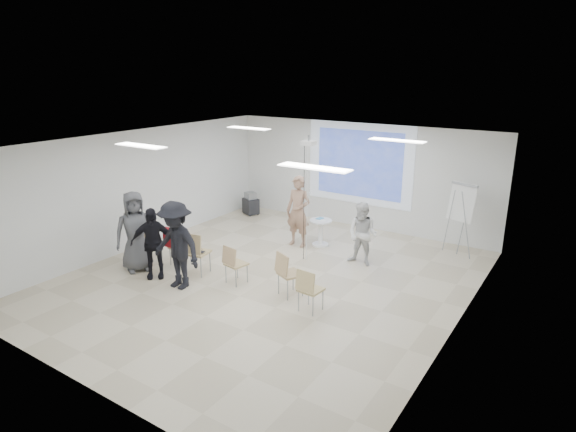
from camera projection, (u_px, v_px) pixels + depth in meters
The scene contains 30 objects.
floor at pixel (268, 281), 10.60m from camera, with size 8.00×9.00×0.10m, color beige.
ceiling at pixel (266, 141), 9.69m from camera, with size 8.00×9.00×0.10m, color white.
wall_back at pixel (360, 176), 13.78m from camera, with size 8.00×0.10×3.00m, color silver.
wall_left at pixel (138, 189), 12.27m from camera, with size 0.10×9.00×3.00m, color silver.
wall_right at pixel (464, 253), 8.02m from camera, with size 0.10×9.00×3.00m, color silver.
projection_halo at pixel (359, 164), 13.63m from camera, with size 3.20×0.01×2.30m, color silver.
projection_image at pixel (359, 164), 13.62m from camera, with size 2.60×0.01×1.90m, color #344CB1.
pedestal_table at pixel (321, 231), 12.49m from camera, with size 0.66×0.66×0.72m.
player_left at pixel (298, 207), 12.32m from camera, with size 0.76×0.52×2.09m, color tan.
player_right at pixel (363, 231), 11.16m from camera, with size 0.80×0.64×1.66m, color white.
controller_left at pixel (309, 193), 12.32m from camera, with size 0.04×0.12×0.04m, color silver.
controller_right at pixel (361, 215), 11.37m from camera, with size 0.04×0.13×0.04m, color silver.
chair_far_left at pixel (149, 240), 11.52m from camera, with size 0.48×0.50×0.84m.
chair_left_mid at pixel (177, 245), 11.19m from camera, with size 0.43×0.46×0.88m.
chair_left_inner at pixel (195, 250), 10.65m from camera, with size 0.55×0.58×1.00m.
chair_center at pixel (234, 262), 10.22m from camera, with size 0.47×0.50×0.86m.
chair_right_inner at pixel (287, 271), 9.65m from camera, with size 0.59×0.61×0.94m.
chair_right_far at pixel (309, 287), 9.01m from camera, with size 0.44×0.47×0.88m.
red_jacket at pixel (172, 238), 11.01m from camera, with size 0.47×0.11×0.45m, color maroon.
laptop at pixel (198, 251), 10.76m from camera, with size 0.37×0.27×0.03m, color black.
audience_left at pixel (152, 238), 10.44m from camera, with size 1.06×0.64×1.83m, color black.
audience_mid at pixel (176, 240), 9.90m from camera, with size 1.38×0.75×2.13m, color black.
audience_outer at pixel (135, 227), 10.79m from camera, with size 1.01×0.67×2.08m, color #515256.
flipchart_easel at pixel (462, 203), 11.57m from camera, with size 0.76×0.59×1.82m.
av_cart at pixel (251, 204), 15.23m from camera, with size 0.59×0.54×0.71m.
ceiling_projector at pixel (308, 149), 10.94m from camera, with size 0.30×0.25×3.00m.
fluor_panel_nw at pixel (249, 128), 12.36m from camera, with size 1.20×0.30×0.02m, color white.
fluor_panel_ne at pixel (397, 140), 10.26m from camera, with size 1.20×0.30×0.02m, color white.
fluor_panel_sw at pixel (141, 146), 9.57m from camera, with size 1.20×0.30×0.02m, color white.
fluor_panel_se at pixel (314, 168), 7.47m from camera, with size 1.20×0.30×0.02m, color white.
Camera 1 is at (5.70, -7.88, 4.45)m, focal length 30.00 mm.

